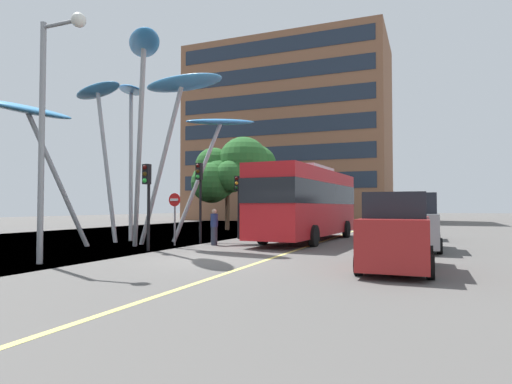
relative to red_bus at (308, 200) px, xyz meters
name	(u,v)px	position (x,y,z in m)	size (l,w,h in m)	color
ground	(188,261)	(-1.76, -8.97, -2.14)	(120.00, 240.00, 0.10)	#54514F
red_bus	(308,200)	(0.00, 0.00, 0.00)	(3.14, 10.86, 3.84)	red
leaf_sculpture	(135,104)	(-6.95, -5.13, 4.46)	(9.79, 11.36, 8.88)	#9EA0A5
traffic_light_kerb_near	(147,188)	(-4.62, -7.33, 0.41)	(0.28, 0.42, 3.45)	black
traffic_light_kerb_far	(200,185)	(-4.45, -3.41, 0.69)	(0.28, 0.42, 3.86)	black
traffic_light_island_mid	(238,193)	(-3.93, -0.03, 0.41)	(0.28, 0.42, 3.45)	black
car_parked_near	(397,234)	(4.92, -8.99, -1.08)	(1.91, 4.33, 2.14)	maroon
car_parked_mid	(415,224)	(5.26, -2.79, -1.02)	(1.95, 4.43, 2.31)	gray
car_parked_far	(408,219)	(4.75, 3.48, -0.99)	(1.97, 4.48, 2.38)	black
street_lamp	(52,106)	(-5.02, -11.70, 2.77)	(1.73, 0.44, 7.61)	gray
tree_pavement_near	(227,171)	(-8.38, 7.98, 2.41)	(5.66, 5.11, 7.14)	brown
tree_pavement_far	(255,164)	(-6.96, 10.13, 3.11)	(3.73, 3.65, 6.71)	brown
pedestrian	(214,227)	(-3.37, -3.96, -1.26)	(0.34, 0.34, 1.66)	#2D3342
no_entry_sign	(175,210)	(-4.98, -4.75, -0.50)	(0.60, 0.12, 2.38)	gray
backdrop_building	(289,134)	(-11.61, 34.20, 9.54)	(26.01, 13.40, 23.27)	brown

